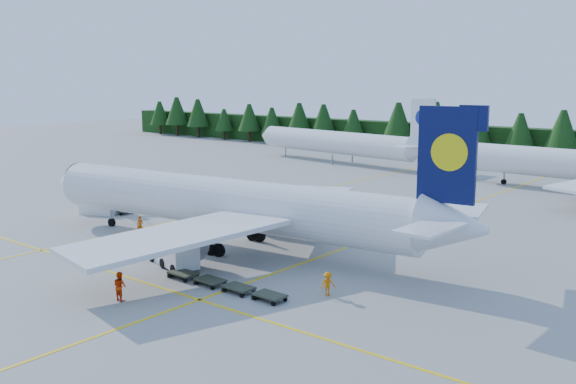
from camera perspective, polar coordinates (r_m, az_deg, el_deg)
The scene contains 14 objects.
ground at distance 52.31m, azimuth -7.54°, elevation -6.39°, with size 320.00×320.00×0.00m, color #9B9B95.
taxi_stripe_a at distance 75.69m, azimuth -3.77°, elevation -1.20°, with size 0.25×120.00×0.01m, color yellow.
taxi_stripe_b at distance 64.01m, azimuth 9.45°, elevation -3.39°, with size 0.25×120.00×0.01m, color yellow.
taxi_stripe_cross at distance 48.60m, azimuth -12.74°, elevation -7.83°, with size 80.00×0.25×0.01m, color yellow.
treeline_hedge at distance 122.41m, azimuth 21.69°, elevation 3.82°, with size 220.00×4.00×6.00m, color black.
airliner_navy at distance 57.45m, azimuth -6.53°, elevation -0.92°, with size 44.12×36.12×12.84m.
airliner_far_left at distance 115.41m, azimuth 3.74°, elevation 4.51°, with size 40.05×9.10×11.68m.
airstairs at distance 74.05m, azimuth -16.21°, elevation -1.20°, with size 4.82×6.27×3.70m.
service_truck at distance 51.91m, azimuth -10.14°, elevation -5.12°, with size 5.69×3.38×2.59m.
dolly_train at distance 46.10m, azimuth -5.69°, elevation -8.09°, with size 10.42×1.78×0.13m.
uld_pair at distance 74.47m, azimuth -15.13°, elevation -0.78°, with size 5.28×2.30×1.78m.
crew_a at distance 62.87m, azimuth -13.02°, elevation -2.92°, with size 0.65×0.43×1.79m, color #D95504.
crew_b at distance 44.91m, azimuth -14.72°, elevation -8.09°, with size 0.97×0.75×1.99m, color red.
crew_c at distance 44.47m, azimuth 3.56°, elevation -8.15°, with size 0.70×0.47×1.68m, color orange.
Camera 1 is at (36.79, -34.16, 14.70)m, focal length 40.00 mm.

